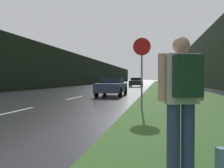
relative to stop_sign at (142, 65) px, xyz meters
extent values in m
cube|color=#386028|center=(2.44, 29.73, -1.83)|extent=(6.00, 240.00, 0.02)
cube|color=silver|center=(-4.76, -1.81, -1.84)|extent=(0.12, 3.00, 0.01)
cube|color=silver|center=(-4.76, 5.19, -1.84)|extent=(0.12, 3.00, 0.01)
cube|color=silver|center=(-4.76, 12.19, -1.84)|extent=(0.12, 3.00, 0.01)
cube|color=silver|center=(-4.76, 19.19, -1.84)|extent=(0.12, 3.00, 0.01)
cube|color=silver|center=(-4.76, 26.19, -1.84)|extent=(0.12, 3.00, 0.01)
cube|color=black|center=(-14.96, 39.73, 1.12)|extent=(2.00, 140.00, 5.92)
cube|color=black|center=(8.44, 39.73, 2.23)|extent=(2.00, 140.00, 8.15)
cylinder|color=slate|center=(0.00, 0.00, -0.73)|extent=(0.07, 0.07, 2.23)
cylinder|color=#B71414|center=(0.00, 0.00, 0.75)|extent=(0.73, 0.02, 0.73)
cylinder|color=navy|center=(0.84, -6.61, -1.38)|extent=(0.18, 0.18, 0.92)
cylinder|color=navy|center=(1.04, -6.55, -1.38)|extent=(0.18, 0.18, 0.92)
cube|color=silver|center=(0.94, -6.58, -0.59)|extent=(0.48, 0.36, 0.67)
sphere|color=tan|center=(0.94, -6.58, -0.14)|extent=(0.23, 0.23, 0.23)
cylinder|color=tan|center=(0.69, -6.66, -0.57)|extent=(0.10, 0.10, 0.63)
cylinder|color=tan|center=(1.19, -6.50, -0.57)|extent=(0.10, 0.10, 0.63)
cube|color=#193823|center=(1.00, -6.78, -0.55)|extent=(0.38, 0.27, 0.53)
cube|color=#2D3856|center=(-2.66, 7.31, -1.22)|extent=(1.76, 4.24, 0.63)
cube|color=#1B2134|center=(-2.66, 7.52, -0.70)|extent=(1.50, 1.91, 0.41)
cylinder|color=black|center=(-1.82, 5.99, -1.50)|extent=(0.20, 0.69, 0.69)
cylinder|color=black|center=(-3.50, 5.99, -1.50)|extent=(0.20, 0.69, 0.69)
cylinder|color=black|center=(-1.82, 8.62, -1.50)|extent=(0.20, 0.69, 0.69)
cylinder|color=black|center=(-3.50, 8.62, -1.50)|extent=(0.20, 0.69, 0.69)
cube|color=black|center=(-2.66, 27.96, -1.18)|extent=(1.88, 4.74, 0.73)
cube|color=black|center=(-2.66, 28.20, -0.60)|extent=(1.59, 2.13, 0.43)
cylinder|color=black|center=(-1.77, 26.49, -1.51)|extent=(0.20, 0.66, 0.66)
cylinder|color=black|center=(-3.55, 26.49, -1.51)|extent=(0.20, 0.66, 0.66)
cylinder|color=black|center=(-1.77, 29.43, -1.51)|extent=(0.20, 0.66, 0.66)
cylinder|color=black|center=(-3.55, 29.43, -1.51)|extent=(0.20, 0.66, 0.66)
cube|color=#4C514C|center=(-6.86, 30.60, -1.20)|extent=(1.85, 4.20, 0.68)
cube|color=#2D302D|center=(-6.86, 30.39, -0.65)|extent=(1.57, 1.89, 0.41)
cylinder|color=black|center=(-7.74, 31.90, -1.50)|extent=(0.20, 0.68, 0.68)
cylinder|color=black|center=(-5.98, 31.90, -1.50)|extent=(0.20, 0.68, 0.68)
cylinder|color=black|center=(-7.74, 29.30, -1.50)|extent=(0.20, 0.68, 0.68)
cylinder|color=black|center=(-5.98, 29.30, -1.50)|extent=(0.20, 0.68, 0.68)
camera|label=1|loc=(0.63, -9.87, -0.59)|focal=38.00mm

